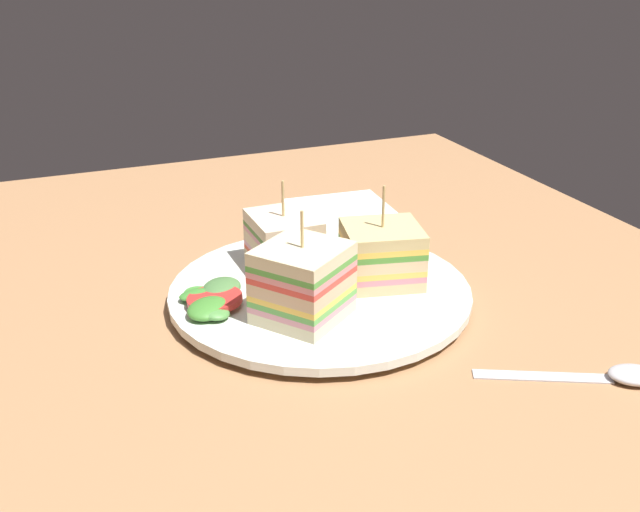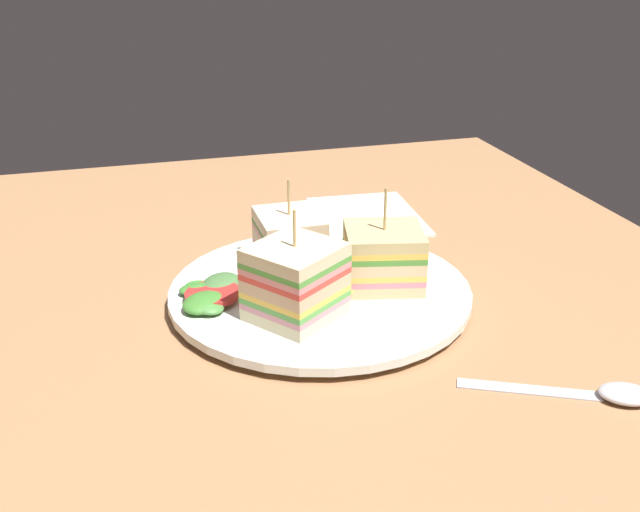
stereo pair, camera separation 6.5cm
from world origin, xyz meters
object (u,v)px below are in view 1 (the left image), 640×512
(plate, at_px, (320,293))
(napkin, at_px, (347,214))
(sandwich_wedge_0, at_px, (284,242))
(sandwich_wedge_1, at_px, (303,283))
(chip_pile, at_px, (338,277))
(sandwich_wedge_2, at_px, (381,254))
(spoon, at_px, (613,375))

(plate, relative_size, napkin, 1.86)
(sandwich_wedge_0, bearing_deg, sandwich_wedge_1, -11.56)
(chip_pile, bearing_deg, napkin, 153.68)
(sandwich_wedge_1, distance_m, sandwich_wedge_2, 0.10)
(sandwich_wedge_1, xyz_separation_m, napkin, (-0.23, 0.14, -0.04))
(plate, distance_m, sandwich_wedge_2, 0.06)
(chip_pile, distance_m, spoon, 0.24)
(plate, relative_size, chip_pile, 3.67)
(sandwich_wedge_2, bearing_deg, sandwich_wedge_0, -29.06)
(sandwich_wedge_2, xyz_separation_m, spoon, (0.19, 0.10, -0.04))
(plate, height_order, chip_pile, chip_pile)
(napkin, bearing_deg, chip_pile, -26.32)
(spoon, bearing_deg, napkin, 122.46)
(sandwich_wedge_0, relative_size, sandwich_wedge_1, 0.91)
(plate, bearing_deg, spoon, 37.34)
(sandwich_wedge_1, relative_size, sandwich_wedge_2, 1.03)
(sandwich_wedge_0, height_order, sandwich_wedge_2, sandwich_wedge_2)
(chip_pile, xyz_separation_m, napkin, (-0.19, 0.09, -0.02))
(chip_pile, bearing_deg, sandwich_wedge_1, -50.67)
(sandwich_wedge_2, relative_size, chip_pile, 1.24)
(sandwich_wedge_0, relative_size, napkin, 0.58)
(sandwich_wedge_2, distance_m, spoon, 0.22)
(napkin, bearing_deg, plate, -30.41)
(plate, distance_m, napkin, 0.21)
(chip_pile, relative_size, spoon, 0.55)
(plate, xyz_separation_m, spoon, (0.20, 0.15, -0.00))
(sandwich_wedge_0, height_order, spoon, sandwich_wedge_0)
(plate, height_order, sandwich_wedge_2, sandwich_wedge_2)
(sandwich_wedge_1, bearing_deg, chip_pile, 2.96)
(chip_pile, height_order, napkin, chip_pile)
(plate, distance_m, sandwich_wedge_1, 0.07)
(sandwich_wedge_1, bearing_deg, sandwich_wedge_2, -13.78)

